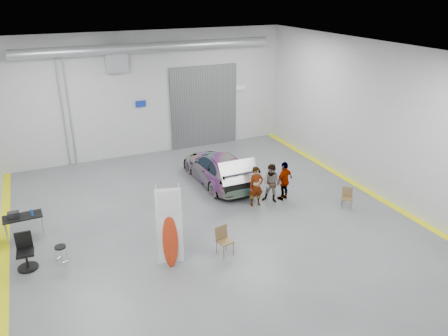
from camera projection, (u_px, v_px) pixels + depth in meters
name	position (u px, v px, depth m)	size (l,w,h in m)	color
ground	(214.00, 224.00, 15.64)	(16.00, 16.00, 0.00)	#585A5F
room_shell	(196.00, 98.00, 16.02)	(14.02, 16.18, 6.01)	#B2B4B6
sedan_car	(218.00, 168.00, 18.74)	(1.86, 4.56, 1.32)	silver
person_a	(256.00, 186.00, 16.69)	(0.58, 0.38, 1.59)	#916C4F
person_b	(272.00, 183.00, 16.96)	(0.77, 0.59, 1.57)	slate
person_c	(284.00, 181.00, 17.17)	(0.92, 0.38, 1.60)	brown
surfboard_display	(172.00, 234.00, 12.92)	(0.76, 0.35, 2.74)	white
folding_chair_near	(225.00, 246.00, 13.78)	(0.53, 0.55, 0.93)	brown
folding_chair_far	(346.00, 202.00, 16.66)	(0.53, 0.58, 0.81)	brown
shop_stool	(62.00, 256.00, 13.19)	(0.35, 0.35, 0.69)	black
work_table	(20.00, 217.00, 14.56)	(1.26, 0.66, 1.01)	#9C9EA4
office_chair	(26.00, 253.00, 13.06)	(0.60, 0.60, 1.13)	black
trunk_lid	(239.00, 170.00, 16.77)	(1.54, 0.94, 0.04)	silver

